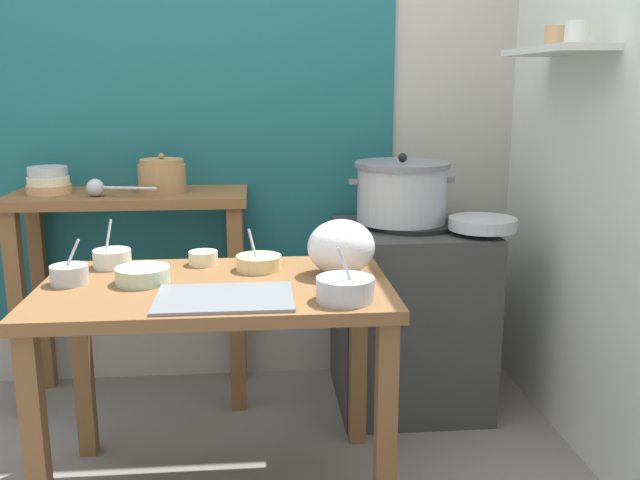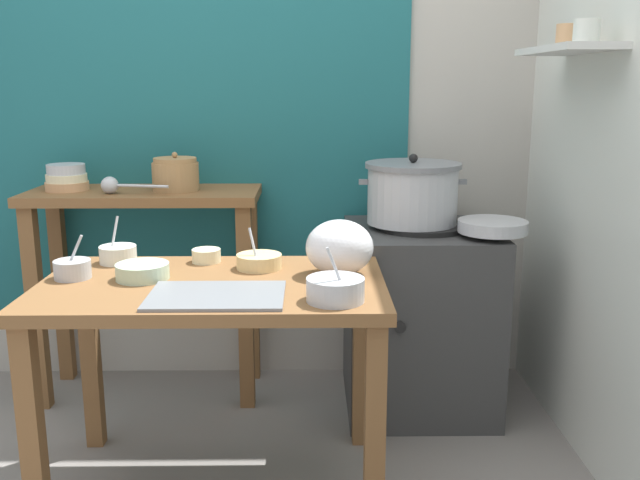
{
  "view_description": "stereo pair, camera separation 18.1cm",
  "coord_description": "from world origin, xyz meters",
  "px_view_note": "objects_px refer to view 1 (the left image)",
  "views": [
    {
      "loc": [
        0.19,
        -2.05,
        1.34
      ],
      "look_at": [
        0.4,
        0.23,
        0.82
      ],
      "focal_mm": 39.13,
      "sensor_mm": 36.0,
      "label": 1
    },
    {
      "loc": [
        0.37,
        -2.06,
        1.34
      ],
      "look_at": [
        0.4,
        0.23,
        0.82
      ],
      "focal_mm": 39.13,
      "sensor_mm": 36.0,
      "label": 2
    }
  ],
  "objects_px": {
    "steamer_pot": "(402,192)",
    "prep_bowl_4": "(112,257)",
    "prep_bowl_1": "(143,274)",
    "back_shelf_table": "(132,245)",
    "stove_block": "(409,315)",
    "clay_pot": "(162,176)",
    "prep_bowl_2": "(202,257)",
    "prep_table": "(217,317)",
    "plastic_bag": "(341,247)",
    "bowl_stack_enamel": "(48,181)",
    "prep_bowl_0": "(345,288)",
    "prep_bowl_3": "(259,262)",
    "wide_pan": "(483,224)",
    "prep_bowl_5": "(69,274)",
    "serving_tray": "(224,298)",
    "ladle": "(98,188)"
  },
  "relations": [
    {
      "from": "steamer_pot",
      "to": "prep_bowl_4",
      "type": "relative_size",
      "value": 2.68
    },
    {
      "from": "steamer_pot",
      "to": "prep_bowl_1",
      "type": "distance_m",
      "value": 1.14
    },
    {
      "from": "back_shelf_table",
      "to": "stove_block",
      "type": "relative_size",
      "value": 1.23
    },
    {
      "from": "stove_block",
      "to": "clay_pot",
      "type": "distance_m",
      "value": 1.18
    },
    {
      "from": "prep_bowl_1",
      "to": "prep_bowl_2",
      "type": "height_order",
      "value": "prep_bowl_1"
    },
    {
      "from": "prep_table",
      "to": "prep_bowl_2",
      "type": "relative_size",
      "value": 10.9
    },
    {
      "from": "prep_table",
      "to": "plastic_bag",
      "type": "bearing_deg",
      "value": 10.43
    },
    {
      "from": "bowl_stack_enamel",
      "to": "prep_bowl_0",
      "type": "relative_size",
      "value": 1.04
    },
    {
      "from": "prep_bowl_3",
      "to": "prep_bowl_4",
      "type": "bearing_deg",
      "value": 170.51
    },
    {
      "from": "bowl_stack_enamel",
      "to": "plastic_bag",
      "type": "bearing_deg",
      "value": -31.52
    },
    {
      "from": "clay_pot",
      "to": "prep_bowl_3",
      "type": "height_order",
      "value": "clay_pot"
    },
    {
      "from": "prep_table",
      "to": "prep_bowl_2",
      "type": "distance_m",
      "value": 0.29
    },
    {
      "from": "prep_table",
      "to": "wide_pan",
      "type": "bearing_deg",
      "value": 24.13
    },
    {
      "from": "stove_block",
      "to": "prep_bowl_0",
      "type": "bearing_deg",
      "value": -114.71
    },
    {
      "from": "plastic_bag",
      "to": "prep_bowl_0",
      "type": "xyz_separation_m",
      "value": [
        -0.02,
        -0.29,
        -0.05
      ]
    },
    {
      "from": "prep_table",
      "to": "prep_bowl_0",
      "type": "relative_size",
      "value": 6.48
    },
    {
      "from": "prep_bowl_2",
      "to": "prep_bowl_5",
      "type": "distance_m",
      "value": 0.45
    },
    {
      "from": "prep_table",
      "to": "serving_tray",
      "type": "height_order",
      "value": "serving_tray"
    },
    {
      "from": "stove_block",
      "to": "prep_bowl_3",
      "type": "relative_size",
      "value": 5.05
    },
    {
      "from": "ladle",
      "to": "wide_pan",
      "type": "bearing_deg",
      "value": -7.81
    },
    {
      "from": "serving_tray",
      "to": "clay_pot",
      "type": "bearing_deg",
      "value": 107.11
    },
    {
      "from": "prep_table",
      "to": "wide_pan",
      "type": "relative_size",
      "value": 4.16
    },
    {
      "from": "back_shelf_table",
      "to": "prep_bowl_4",
      "type": "distance_m",
      "value": 0.51
    },
    {
      "from": "prep_table",
      "to": "prep_bowl_5",
      "type": "distance_m",
      "value": 0.48
    },
    {
      "from": "prep_bowl_0",
      "to": "prep_bowl_1",
      "type": "height_order",
      "value": "prep_bowl_0"
    },
    {
      "from": "ladle",
      "to": "prep_bowl_1",
      "type": "xyz_separation_m",
      "value": [
        0.26,
        -0.63,
        -0.19
      ]
    },
    {
      "from": "plastic_bag",
      "to": "prep_bowl_3",
      "type": "distance_m",
      "value": 0.29
    },
    {
      "from": "stove_block",
      "to": "bowl_stack_enamel",
      "type": "height_order",
      "value": "bowl_stack_enamel"
    },
    {
      "from": "clay_pot",
      "to": "prep_bowl_4",
      "type": "bearing_deg",
      "value": -102.98
    },
    {
      "from": "prep_table",
      "to": "clay_pot",
      "type": "distance_m",
      "value": 0.86
    },
    {
      "from": "clay_pot",
      "to": "serving_tray",
      "type": "distance_m",
      "value": 0.99
    },
    {
      "from": "back_shelf_table",
      "to": "prep_bowl_4",
      "type": "relative_size",
      "value": 5.93
    },
    {
      "from": "prep_bowl_1",
      "to": "ladle",
      "type": "bearing_deg",
      "value": 112.28
    },
    {
      "from": "prep_bowl_3",
      "to": "prep_bowl_5",
      "type": "bearing_deg",
      "value": -169.06
    },
    {
      "from": "back_shelf_table",
      "to": "steamer_pot",
      "type": "relative_size",
      "value": 2.21
    },
    {
      "from": "prep_bowl_4",
      "to": "prep_table",
      "type": "bearing_deg",
      "value": -33.47
    },
    {
      "from": "ladle",
      "to": "prep_bowl_1",
      "type": "distance_m",
      "value": 0.7
    },
    {
      "from": "stove_block",
      "to": "back_shelf_table",
      "type": "bearing_deg",
      "value": 173.55
    },
    {
      "from": "wide_pan",
      "to": "prep_bowl_4",
      "type": "bearing_deg",
      "value": -171.23
    },
    {
      "from": "wide_pan",
      "to": "prep_bowl_3",
      "type": "height_order",
      "value": "prep_bowl_3"
    },
    {
      "from": "prep_bowl_1",
      "to": "clay_pot",
      "type": "bearing_deg",
      "value": 91.48
    },
    {
      "from": "prep_bowl_1",
      "to": "prep_bowl_5",
      "type": "xyz_separation_m",
      "value": [
        -0.23,
        0.01,
        0.0
      ]
    },
    {
      "from": "stove_block",
      "to": "serving_tray",
      "type": "xyz_separation_m",
      "value": [
        -0.73,
        -0.79,
        0.34
      ]
    },
    {
      "from": "steamer_pot",
      "to": "prep_bowl_4",
      "type": "xyz_separation_m",
      "value": [
        -1.09,
        -0.4,
        -0.15
      ]
    },
    {
      "from": "stove_block",
      "to": "clay_pot",
      "type": "xyz_separation_m",
      "value": [
        -1.01,
        0.13,
        0.58
      ]
    },
    {
      "from": "prep_bowl_0",
      "to": "prep_bowl_3",
      "type": "distance_m",
      "value": 0.44
    },
    {
      "from": "prep_bowl_4",
      "to": "plastic_bag",
      "type": "bearing_deg",
      "value": -12.08
    },
    {
      "from": "wide_pan",
      "to": "steamer_pot",
      "type": "bearing_deg",
      "value": 147.07
    },
    {
      "from": "back_shelf_table",
      "to": "ladle",
      "type": "xyz_separation_m",
      "value": [
        -0.1,
        -0.09,
        0.26
      ]
    },
    {
      "from": "bowl_stack_enamel",
      "to": "wide_pan",
      "type": "height_order",
      "value": "bowl_stack_enamel"
    }
  ]
}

